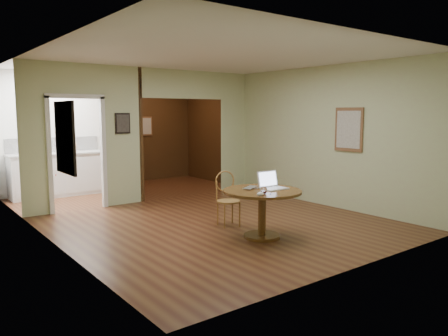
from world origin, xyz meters
TOP-DOWN VIEW (x-y plane):
  - floor at (0.00, 0.00)m, footprint 5.00×5.00m
  - room_shell at (-0.47, 3.10)m, footprint 5.20×7.50m
  - dining_table at (-0.00, -0.90)m, footprint 1.13×1.13m
  - chair at (0.04, -0.02)m, footprint 0.44×0.44m
  - open_laptop at (0.18, -0.90)m, footprint 0.37×0.32m
  - closed_laptop at (-0.05, -0.75)m, footprint 0.37×0.32m
  - mouse at (-0.32, -1.21)m, footprint 0.13×0.08m
  - wine_glass at (-0.19, -1.14)m, footprint 0.09×0.09m
  - pen at (-0.12, -1.20)m, footprint 0.10×0.10m
  - kitchen_cabinet at (-1.35, 4.20)m, footprint 2.06×0.60m
  - grocery_bag at (-1.08, 4.20)m, footprint 0.32×0.28m

SIDE VIEW (x-z plane):
  - floor at x=0.00m, z-range 0.00..0.00m
  - kitchen_cabinet at x=-1.35m, z-range 0.00..0.94m
  - chair at x=0.04m, z-range 0.05..0.93m
  - dining_table at x=0.00m, z-range 0.17..0.87m
  - pen at x=-0.12m, z-range 0.70..0.71m
  - closed_laptop at x=-0.05m, z-range 0.70..0.73m
  - mouse at x=-0.32m, z-range 0.70..0.75m
  - wine_glass at x=-0.19m, z-range 0.70..0.81m
  - open_laptop at x=0.18m, z-range 0.64..0.90m
  - grocery_bag at x=-1.08m, z-range 0.94..1.24m
  - room_shell at x=-0.47m, z-range -1.21..3.79m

